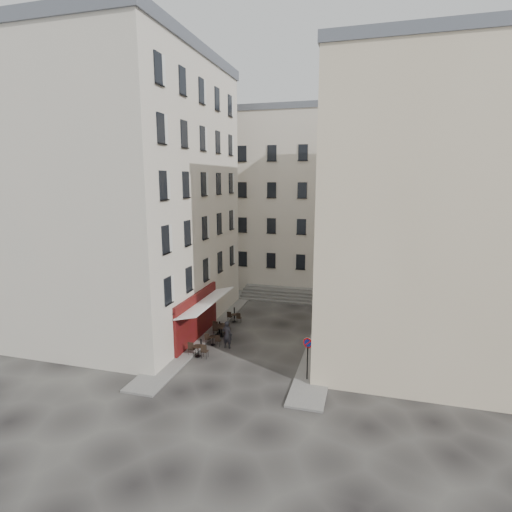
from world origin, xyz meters
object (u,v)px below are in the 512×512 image
(bistro_table_b, at_px, (213,340))
(bistro_table_a, at_px, (198,350))
(pedestrian, at_px, (227,335))
(no_parking_sign, at_px, (308,351))

(bistro_table_b, bearing_deg, bistro_table_a, -96.79)
(bistro_table_a, bearing_deg, pedestrian, 54.42)
(pedestrian, bearing_deg, no_parking_sign, 157.46)
(bistro_table_b, height_order, pedestrian, pedestrian)
(no_parking_sign, xyz_separation_m, bistro_table_b, (-7.15, 3.26, -1.46))
(bistro_table_a, bearing_deg, bistro_table_b, 83.21)
(bistro_table_a, relative_size, pedestrian, 0.71)
(no_parking_sign, height_order, pedestrian, no_parking_sign)
(pedestrian, bearing_deg, bistro_table_a, 59.24)
(bistro_table_b, relative_size, pedestrian, 0.60)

